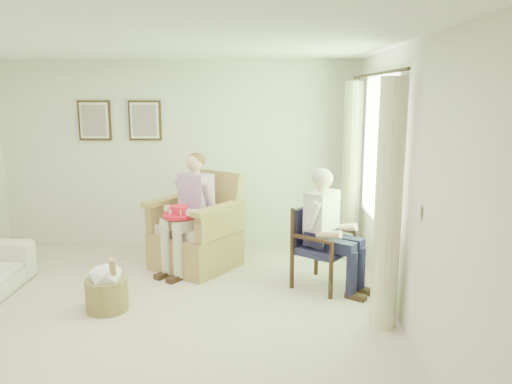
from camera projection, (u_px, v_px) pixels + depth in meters
floor at (132, 333)px, 4.57m from camera, size 5.50×5.50×0.00m
back_wall at (179, 155)px, 7.01m from camera, size 5.00×0.04×2.60m
right_wall at (415, 195)px, 4.27m from camera, size 0.04×5.50×2.60m
ceiling at (117, 38)px, 4.06m from camera, size 5.00×5.50×0.02m
window at (381, 147)px, 5.39m from camera, size 0.13×2.50×1.63m
curtain_left at (388, 206)px, 4.52m from camera, size 0.34×0.34×2.30m
curtain_right at (351, 172)px, 6.44m from camera, size 0.34×0.34×2.30m
framed_print_left at (94, 120)px, 6.89m from camera, size 0.45×0.05×0.55m
framed_print_right at (145, 120)px, 6.88m from camera, size 0.45×0.05×0.55m
wicker_armchair at (196, 237)px, 6.25m from camera, size 0.93×0.92×1.18m
wood_armchair at (323, 242)px, 5.66m from camera, size 0.58×0.54×0.89m
person_wicker at (193, 203)px, 6.01m from camera, size 0.40×0.63×1.42m
person_dark at (325, 222)px, 5.46m from camera, size 0.40×0.63×1.32m
red_hat at (179, 213)px, 5.88m from camera, size 0.37×0.37×0.14m
hatbox at (107, 287)px, 5.00m from camera, size 0.46×0.46×0.62m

